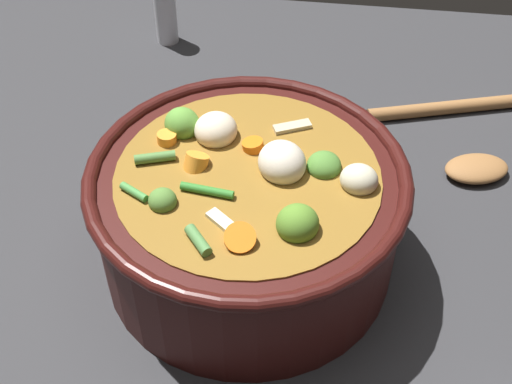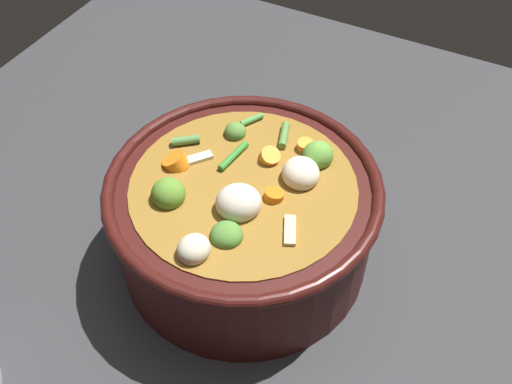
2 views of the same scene
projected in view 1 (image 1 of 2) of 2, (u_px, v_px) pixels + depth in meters
ground_plane at (249, 258)px, 0.75m from camera, size 1.10×1.10×0.00m
cooking_pot at (248, 214)px, 0.70m from camera, size 0.31×0.31×0.15m
wooden_spoon at (460, 140)px, 0.87m from camera, size 0.19×0.20×0.02m
salt_shaker at (165, 12)px, 1.02m from camera, size 0.03×0.03×0.09m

